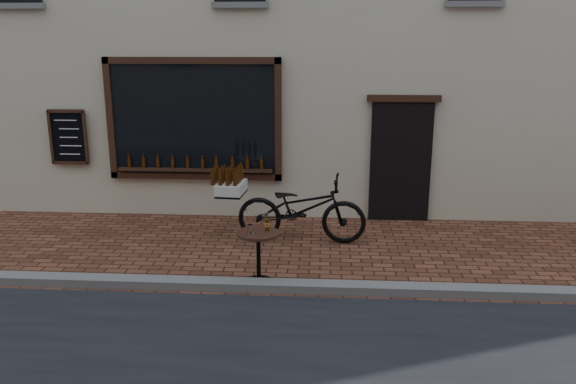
{
  "coord_description": "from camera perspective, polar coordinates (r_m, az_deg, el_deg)",
  "views": [
    {
      "loc": [
        0.51,
        -6.71,
        3.21
      ],
      "look_at": [
        -0.02,
        1.2,
        1.1
      ],
      "focal_mm": 35.0,
      "sensor_mm": 36.0,
      "label": 1
    }
  ],
  "objects": [
    {
      "name": "cargo_bicycle",
      "position": [
        9.28,
        1.09,
        -1.6
      ],
      "size": [
        2.57,
        0.91,
        1.2
      ],
      "rotation": [
        0.0,
        0.0,
        1.49
      ],
      "color": "black",
      "rests_on": "ground"
    },
    {
      "name": "ground",
      "position": [
        7.46,
        -0.5,
        -10.59
      ],
      "size": [
        90.0,
        90.0,
        0.0
      ],
      "primitive_type": "plane",
      "color": "#51291A",
      "rests_on": "ground"
    },
    {
      "name": "kerb",
      "position": [
        7.61,
        -0.39,
        -9.54
      ],
      "size": [
        90.0,
        0.25,
        0.12
      ],
      "primitive_type": "cube",
      "color": "slate",
      "rests_on": "ground"
    },
    {
      "name": "bistro_table",
      "position": [
        7.66,
        -3.0,
        -5.59
      ],
      "size": [
        0.58,
        0.58,
        1.0
      ],
      "color": "black",
      "rests_on": "ground"
    }
  ]
}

